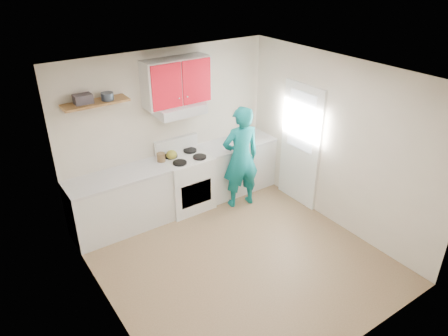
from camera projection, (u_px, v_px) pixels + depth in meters
floor at (237, 257)px, 5.93m from camera, size 3.80×3.80×0.00m
ceiling at (241, 76)px, 4.73m from camera, size 3.60×3.80×0.04m
back_wall at (169, 130)px, 6.72m from camera, size 3.60×0.04×2.60m
front_wall at (358, 257)px, 3.94m from camera, size 3.60×0.04×2.60m
left_wall at (102, 223)px, 4.43m from camera, size 0.04×3.80×2.60m
right_wall at (336, 144)px, 6.24m from camera, size 0.04×3.80×2.60m
door at (300, 145)px, 6.86m from camera, size 0.05×0.85×2.05m
door_glass at (301, 121)px, 6.66m from camera, size 0.01×0.55×0.95m
counter_left at (120, 203)px, 6.37m from camera, size 1.52×0.60×0.90m
counter_right at (236, 166)px, 7.47m from camera, size 1.32×0.60×0.90m
stove at (186, 182)px, 6.92m from camera, size 0.76×0.65×0.92m
range_hood at (180, 109)px, 6.43m from camera, size 0.76×0.44×0.15m
upper_cabinets at (176, 81)px, 6.27m from camera, size 1.02×0.33×0.70m
shelf at (95, 103)px, 5.70m from camera, size 0.90×0.30×0.04m
books at (83, 99)px, 5.60m from camera, size 0.24×0.17×0.12m
tin at (107, 96)px, 5.73m from camera, size 0.22×0.22×0.10m
kettle at (172, 155)px, 6.63m from camera, size 0.23×0.23×0.15m
crock at (161, 158)px, 6.55m from camera, size 0.17×0.17×0.16m
cutting_board at (233, 142)px, 7.26m from camera, size 0.31×0.27×0.02m
silicone_mat at (255, 139)px, 7.40m from camera, size 0.29×0.25×0.01m
person at (241, 158)px, 6.81m from camera, size 0.70×0.53×1.74m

